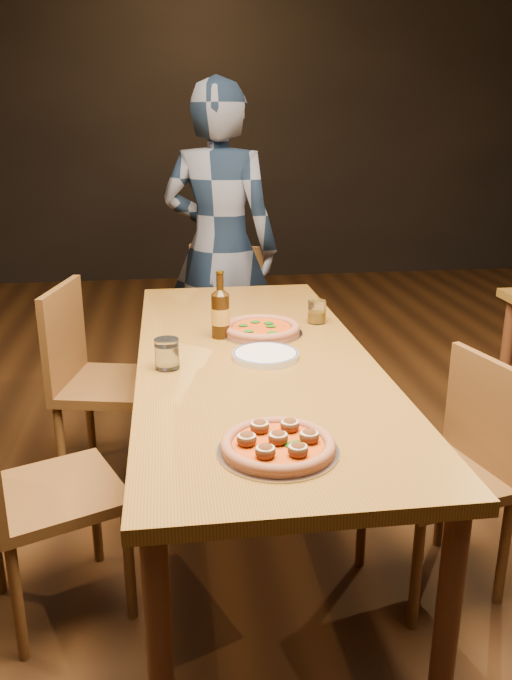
{
  "coord_description": "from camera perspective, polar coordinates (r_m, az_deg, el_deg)",
  "views": [
    {
      "loc": [
        -0.28,
        -2.15,
        1.52
      ],
      "look_at": [
        0.0,
        -0.05,
        0.82
      ],
      "focal_mm": 35.0,
      "sensor_mm": 36.0,
      "label": 1
    }
  ],
  "objects": [
    {
      "name": "chair_main_nw",
      "position": [
        2.21,
        -17.01,
        -12.34
      ],
      "size": [
        0.52,
        0.52,
        0.85
      ],
      "primitive_type": null,
      "rotation": [
        0.0,
        0.0,
        1.97
      ],
      "color": "#583217",
      "rests_on": "ground"
    },
    {
      "name": "diner",
      "position": [
        3.6,
        -3.11,
        7.84
      ],
      "size": [
        0.74,
        0.63,
        1.74
      ],
      "primitive_type": "imported",
      "rotation": [
        0.0,
        0.0,
        2.75
      ],
      "color": "black",
      "rests_on": "ground"
    },
    {
      "name": "pizza_margherita",
      "position": [
        2.52,
        0.47,
        0.96
      ],
      "size": [
        0.31,
        0.31,
        0.04
      ],
      "rotation": [
        0.0,
        0.0,
        -0.24
      ],
      "color": "#B7B7BF",
      "rests_on": "table_main"
    },
    {
      "name": "plate_stack",
      "position": [
        2.27,
        0.82,
        -1.34
      ],
      "size": [
        0.23,
        0.23,
        0.02
      ],
      "primitive_type": "cylinder",
      "color": "white",
      "rests_on": "table_main"
    },
    {
      "name": "pizza_meatball",
      "position": [
        1.64,
        1.91,
        -8.97
      ],
      "size": [
        0.3,
        0.3,
        0.06
      ],
      "rotation": [
        0.0,
        0.0,
        -0.3
      ],
      "color": "#B7B7BF",
      "rests_on": "table_main"
    },
    {
      "name": "chair_main_sw",
      "position": [
        2.89,
        -12.13,
        -3.67
      ],
      "size": [
        0.51,
        0.51,
        0.92
      ],
      "primitive_type": null,
      "rotation": [
        0.0,
        0.0,
        1.36
      ],
      "color": "#583217",
      "rests_on": "ground"
    },
    {
      "name": "chair_main_e",
      "position": [
        2.29,
        15.2,
        -11.19
      ],
      "size": [
        0.47,
        0.47,
        0.84
      ],
      "primitive_type": null,
      "rotation": [
        0.0,
        0.0,
        -1.34
      ],
      "color": "#583217",
      "rests_on": "ground"
    },
    {
      "name": "amber_glass",
      "position": [
        2.67,
        5.25,
        2.43
      ],
      "size": [
        0.07,
        0.07,
        0.09
      ],
      "primitive_type": "cylinder",
      "color": "#8F6110",
      "rests_on": "table_main"
    },
    {
      "name": "chair_end",
      "position": [
        3.61,
        -3.33,
        1.08
      ],
      "size": [
        0.55,
        0.55,
        0.91
      ],
      "primitive_type": null,
      "rotation": [
        0.0,
        0.0,
        -0.37
      ],
      "color": "#583217",
      "rests_on": "ground"
    },
    {
      "name": "room_shell",
      "position": [
        2.2,
        -0.2,
        27.05
      ],
      "size": [
        9.0,
        9.0,
        9.0
      ],
      "color": "black",
      "rests_on": "ground"
    },
    {
      "name": "water_glass",
      "position": [
        2.18,
        -7.67,
        -1.18
      ],
      "size": [
        0.08,
        0.08,
        0.1
      ],
      "primitive_type": "cylinder",
      "color": "white",
      "rests_on": "table_main"
    },
    {
      "name": "beer_bottle",
      "position": [
        2.47,
        -3.07,
        2.21
      ],
      "size": [
        0.07,
        0.07,
        0.25
      ],
      "rotation": [
        0.0,
        0.0,
        -0.15
      ],
      "color": "black",
      "rests_on": "table_main"
    },
    {
      "name": "table_main",
      "position": [
        2.33,
        -0.16,
        -2.92
      ],
      "size": [
        0.8,
        2.0,
        0.75
      ],
      "color": "brown",
      "rests_on": "ground"
    },
    {
      "name": "ground",
      "position": [
        2.65,
        -0.15,
        -16.71
      ],
      "size": [
        9.0,
        9.0,
        0.0
      ],
      "primitive_type": "plane",
      "color": "black"
    }
  ]
}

